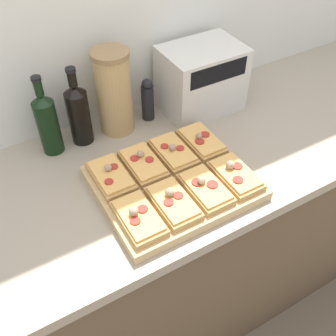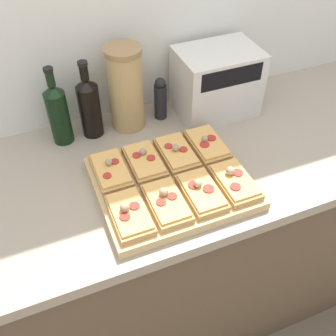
{
  "view_description": "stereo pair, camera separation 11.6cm",
  "coord_description": "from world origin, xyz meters",
  "px_view_note": "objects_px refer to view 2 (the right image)",
  "views": [
    {
      "loc": [
        -0.39,
        -0.49,
        1.79
      ],
      "look_at": [
        0.03,
        0.24,
        0.99
      ],
      "focal_mm": 42.0,
      "sensor_mm": 36.0,
      "label": 1
    },
    {
      "loc": [
        -0.29,
        -0.54,
        1.79
      ],
      "look_at": [
        0.03,
        0.24,
        0.99
      ],
      "focal_mm": 42.0,
      "sensor_mm": 36.0,
      "label": 2
    }
  ],
  "objects_px": {
    "wine_bottle": "(89,106)",
    "olive_oil_bottle": "(58,113)",
    "grain_jar_tall": "(126,89)",
    "pepper_mill": "(160,99)",
    "cutting_board": "(172,183)",
    "toaster_oven": "(216,82)"
  },
  "relations": [
    {
      "from": "cutting_board",
      "to": "toaster_oven",
      "type": "bearing_deg",
      "value": 46.03
    },
    {
      "from": "wine_bottle",
      "to": "grain_jar_tall",
      "type": "height_order",
      "value": "grain_jar_tall"
    },
    {
      "from": "cutting_board",
      "to": "wine_bottle",
      "type": "relative_size",
      "value": 1.63
    },
    {
      "from": "pepper_mill",
      "to": "cutting_board",
      "type": "bearing_deg",
      "value": -106.0
    },
    {
      "from": "wine_bottle",
      "to": "olive_oil_bottle",
      "type": "bearing_deg",
      "value": -180.0
    },
    {
      "from": "pepper_mill",
      "to": "toaster_oven",
      "type": "distance_m",
      "value": 0.21
    },
    {
      "from": "olive_oil_bottle",
      "to": "wine_bottle",
      "type": "distance_m",
      "value": 0.1
    },
    {
      "from": "cutting_board",
      "to": "wine_bottle",
      "type": "bearing_deg",
      "value": 113.85
    },
    {
      "from": "cutting_board",
      "to": "pepper_mill",
      "type": "height_order",
      "value": "pepper_mill"
    },
    {
      "from": "grain_jar_tall",
      "to": "pepper_mill",
      "type": "xyz_separation_m",
      "value": [
        0.12,
        0.0,
        -0.07
      ]
    },
    {
      "from": "olive_oil_bottle",
      "to": "toaster_oven",
      "type": "bearing_deg",
      "value": -3.62
    },
    {
      "from": "olive_oil_bottle",
      "to": "grain_jar_tall",
      "type": "relative_size",
      "value": 0.93
    },
    {
      "from": "toaster_oven",
      "to": "wine_bottle",
      "type": "bearing_deg",
      "value": 175.55
    },
    {
      "from": "olive_oil_bottle",
      "to": "grain_jar_tall",
      "type": "bearing_deg",
      "value": 0.0
    },
    {
      "from": "olive_oil_bottle",
      "to": "pepper_mill",
      "type": "height_order",
      "value": "olive_oil_bottle"
    },
    {
      "from": "olive_oil_bottle",
      "to": "grain_jar_tall",
      "type": "height_order",
      "value": "grain_jar_tall"
    },
    {
      "from": "grain_jar_tall",
      "to": "olive_oil_bottle",
      "type": "bearing_deg",
      "value": 180.0
    },
    {
      "from": "wine_bottle",
      "to": "grain_jar_tall",
      "type": "bearing_deg",
      "value": -0.0
    },
    {
      "from": "cutting_board",
      "to": "toaster_oven",
      "type": "distance_m",
      "value": 0.44
    },
    {
      "from": "pepper_mill",
      "to": "wine_bottle",
      "type": "bearing_deg",
      "value": 180.0
    },
    {
      "from": "pepper_mill",
      "to": "toaster_oven",
      "type": "xyz_separation_m",
      "value": [
        0.2,
        -0.03,
        0.04
      ]
    },
    {
      "from": "wine_bottle",
      "to": "grain_jar_tall",
      "type": "relative_size",
      "value": 0.93
    }
  ]
}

